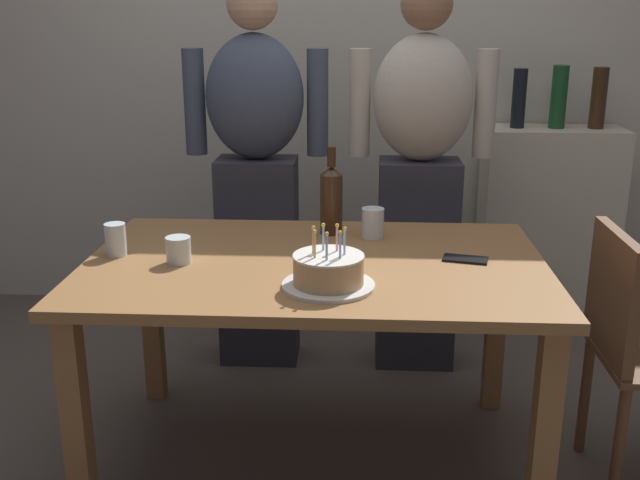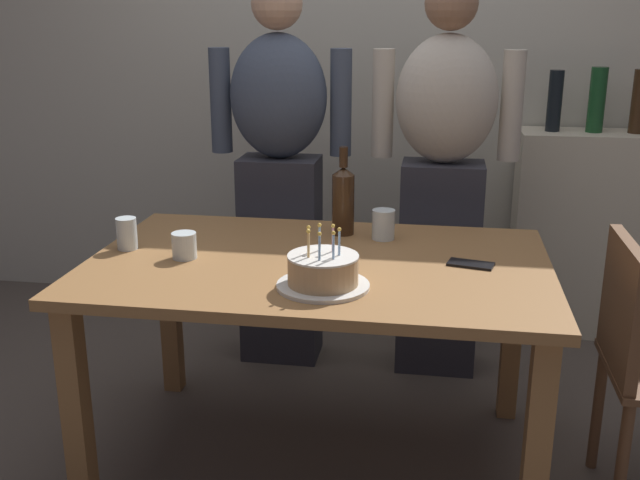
{
  "view_description": "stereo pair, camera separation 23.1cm",
  "coord_description": "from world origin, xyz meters",
  "px_view_note": "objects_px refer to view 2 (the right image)",
  "views": [
    {
      "loc": [
        0.15,
        -2.31,
        1.52
      ],
      "look_at": [
        0.02,
        -0.1,
        0.84
      ],
      "focal_mm": 41.86,
      "sensor_mm": 36.0,
      "label": 1
    },
    {
      "loc": [
        0.38,
        -2.28,
        1.52
      ],
      "look_at": [
        0.02,
        -0.1,
        0.84
      ],
      "focal_mm": 41.86,
      "sensor_mm": 36.0,
      "label": 2
    }
  ],
  "objects_px": {
    "birthday_cake": "(323,272)",
    "person_man_bearded": "(280,168)",
    "cell_phone": "(471,264)",
    "person_woman_cardigan": "(443,174)",
    "water_glass_near": "(383,224)",
    "water_glass_far": "(127,234)",
    "wine_bottle": "(343,199)",
    "water_glass_side": "(184,246)"
  },
  "relations": [
    {
      "from": "cell_phone",
      "to": "person_man_bearded",
      "type": "distance_m",
      "value": 1.12
    },
    {
      "from": "water_glass_near",
      "to": "wine_bottle",
      "type": "height_order",
      "value": "wine_bottle"
    },
    {
      "from": "water_glass_side",
      "to": "person_woman_cardigan",
      "type": "height_order",
      "value": "person_woman_cardigan"
    },
    {
      "from": "water_glass_near",
      "to": "person_woman_cardigan",
      "type": "relative_size",
      "value": 0.06
    },
    {
      "from": "water_glass_far",
      "to": "person_woman_cardigan",
      "type": "xyz_separation_m",
      "value": [
        1.06,
        0.79,
        0.08
      ]
    },
    {
      "from": "water_glass_far",
      "to": "person_man_bearded",
      "type": "relative_size",
      "value": 0.07
    },
    {
      "from": "water_glass_side",
      "to": "cell_phone",
      "type": "xyz_separation_m",
      "value": [
        0.93,
        0.08,
        -0.04
      ]
    },
    {
      "from": "water_glass_far",
      "to": "cell_phone",
      "type": "bearing_deg",
      "value": 0.57
    },
    {
      "from": "water_glass_near",
      "to": "person_woman_cardigan",
      "type": "height_order",
      "value": "person_woman_cardigan"
    },
    {
      "from": "water_glass_far",
      "to": "wine_bottle",
      "type": "distance_m",
      "value": 0.77
    },
    {
      "from": "water_glass_side",
      "to": "person_man_bearded",
      "type": "relative_size",
      "value": 0.05
    },
    {
      "from": "water_glass_near",
      "to": "person_woman_cardigan",
      "type": "xyz_separation_m",
      "value": [
        0.2,
        0.53,
        0.08
      ]
    },
    {
      "from": "wine_bottle",
      "to": "person_woman_cardigan",
      "type": "height_order",
      "value": "person_woman_cardigan"
    },
    {
      "from": "water_glass_near",
      "to": "person_woman_cardigan",
      "type": "bearing_deg",
      "value": 68.96
    },
    {
      "from": "birthday_cake",
      "to": "water_glass_side",
      "type": "distance_m",
      "value": 0.53
    },
    {
      "from": "water_glass_near",
      "to": "birthday_cake",
      "type": "bearing_deg",
      "value": -104.55
    },
    {
      "from": "water_glass_side",
      "to": "person_man_bearded",
      "type": "bearing_deg",
      "value": 80.88
    },
    {
      "from": "birthday_cake",
      "to": "water_glass_side",
      "type": "relative_size",
      "value": 3.18
    },
    {
      "from": "person_woman_cardigan",
      "to": "person_man_bearded",
      "type": "bearing_deg",
      "value": 0.0
    },
    {
      "from": "cell_phone",
      "to": "water_glass_near",
      "type": "bearing_deg",
      "value": 153.95
    },
    {
      "from": "water_glass_side",
      "to": "person_woman_cardigan",
      "type": "distance_m",
      "value": 1.2
    },
    {
      "from": "cell_phone",
      "to": "person_man_bearded",
      "type": "height_order",
      "value": "person_man_bearded"
    },
    {
      "from": "water_glass_near",
      "to": "wine_bottle",
      "type": "distance_m",
      "value": 0.17
    },
    {
      "from": "cell_phone",
      "to": "person_man_bearded",
      "type": "bearing_deg",
      "value": 148.77
    },
    {
      "from": "person_woman_cardigan",
      "to": "cell_phone",
      "type": "bearing_deg",
      "value": 97.1
    },
    {
      "from": "water_glass_near",
      "to": "water_glass_far",
      "type": "relative_size",
      "value": 0.98
    },
    {
      "from": "birthday_cake",
      "to": "cell_phone",
      "type": "xyz_separation_m",
      "value": [
        0.44,
        0.27,
        -0.04
      ]
    },
    {
      "from": "birthday_cake",
      "to": "person_man_bearded",
      "type": "bearing_deg",
      "value": 108.7
    },
    {
      "from": "water_glass_near",
      "to": "water_glass_side",
      "type": "bearing_deg",
      "value": -152.79
    },
    {
      "from": "water_glass_near",
      "to": "water_glass_side",
      "type": "distance_m",
      "value": 0.71
    },
    {
      "from": "water_glass_near",
      "to": "cell_phone",
      "type": "bearing_deg",
      "value": -39.27
    },
    {
      "from": "water_glass_near",
      "to": "person_man_bearded",
      "type": "xyz_separation_m",
      "value": [
        -0.49,
        0.53,
        0.08
      ]
    },
    {
      "from": "water_glass_near",
      "to": "person_man_bearded",
      "type": "height_order",
      "value": "person_man_bearded"
    },
    {
      "from": "water_glass_side",
      "to": "cell_phone",
      "type": "bearing_deg",
      "value": 4.72
    },
    {
      "from": "water_glass_far",
      "to": "person_woman_cardigan",
      "type": "height_order",
      "value": "person_woman_cardigan"
    },
    {
      "from": "birthday_cake",
      "to": "water_glass_far",
      "type": "distance_m",
      "value": 0.77
    },
    {
      "from": "cell_phone",
      "to": "person_woman_cardigan",
      "type": "distance_m",
      "value": 0.79
    },
    {
      "from": "wine_bottle",
      "to": "water_glass_side",
      "type": "bearing_deg",
      "value": -142.62
    },
    {
      "from": "birthday_cake",
      "to": "person_woman_cardigan",
      "type": "xyz_separation_m",
      "value": [
        0.34,
        1.05,
        0.09
      ]
    },
    {
      "from": "water_glass_far",
      "to": "wine_bottle",
      "type": "height_order",
      "value": "wine_bottle"
    },
    {
      "from": "birthday_cake",
      "to": "person_woman_cardigan",
      "type": "distance_m",
      "value": 1.11
    },
    {
      "from": "person_man_bearded",
      "to": "wine_bottle",
      "type": "bearing_deg",
      "value": 124.85
    }
  ]
}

